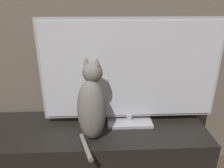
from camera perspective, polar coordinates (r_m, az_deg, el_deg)
tv_stand at (r=1.60m, az=-4.20°, el=-18.48°), size 1.45×0.46×0.48m
tv at (r=1.37m, az=4.94°, el=2.85°), size 1.12×0.18×0.69m
cat at (r=1.26m, az=-5.31°, el=-5.72°), size 0.21×0.32×0.50m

